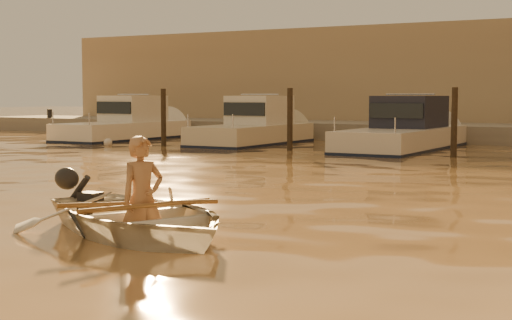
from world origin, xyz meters
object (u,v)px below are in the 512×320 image
Objects in this scene: moored_boat_1 at (252,127)px; moored_boat_2 at (403,130)px; dinghy at (139,217)px; person at (143,199)px; moored_boat_0 at (124,124)px.

moored_boat_1 is 5.69m from moored_boat_2.
person is at bearing -90.00° from dinghy.
moored_boat_2 is (11.60, 0.00, 0.00)m from moored_boat_0.
moored_boat_1 is (-8.00, 16.74, 0.38)m from dinghy.
moored_boat_2 reaches higher than dinghy.
moored_boat_2 is (-2.40, 16.78, 0.14)m from person.
moored_boat_0 is at bearing 180.00° from moored_boat_2.
person is 21.86m from moored_boat_0.
moored_boat_0 is 11.60m from moored_boat_2.
moored_boat_1 and moored_boat_2 have the same top height.
moored_boat_0 is 0.90× the size of moored_boat_2.
moored_boat_0 and moored_boat_2 have the same top height.
moored_boat_2 is (5.69, 0.00, 0.00)m from moored_boat_1.
dinghy is 21.77m from moored_boat_0.
moored_boat_1 is (5.91, 0.00, 0.00)m from moored_boat_0.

